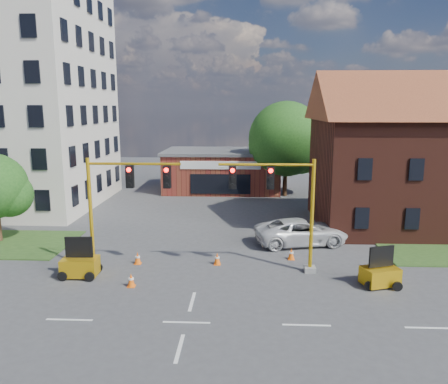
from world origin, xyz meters
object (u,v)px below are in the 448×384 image
Objects in this scene: pickup_white at (301,232)px; signal_mast_east at (281,202)px; trailer_west at (80,265)px; trailer_east at (380,274)px; signal_mast_west at (120,200)px.

signal_mast_east is at bearing 148.19° from pickup_white.
trailer_west is 0.35× the size of pickup_white.
signal_mast_west is at bearing 153.96° from trailer_east.
signal_mast_west reaches higher than trailer_east.
signal_mast_west is at bearing 103.27° from pickup_white.
trailer_east is (4.88, -1.74, -3.30)m from signal_mast_east.
trailer_west is at bearing -147.55° from signal_mast_west.
trailer_west reaches higher than trailer_east.
signal_mast_east is 6.10m from pickup_white.
trailer_west is 1.04× the size of trailer_east.
signal_mast_west is 8.71m from signal_mast_east.
signal_mast_east is at bearing 3.69° from trailer_west.
signal_mast_east reaches higher than trailer_west.
trailer_west is (-1.93, -1.23, -3.27)m from signal_mast_west.
trailer_west is at bearing 159.36° from trailer_east.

